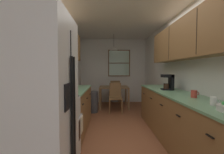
# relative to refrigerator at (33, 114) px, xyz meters

# --- Properties ---
(ground_plane) EXTENTS (12.00, 12.00, 0.00)m
(ground_plane) POSITION_rel_refrigerator_xyz_m (0.95, 2.22, -0.91)
(ground_plane) COLOR brown
(wall_left) EXTENTS (0.10, 9.00, 2.55)m
(wall_left) POSITION_rel_refrigerator_xyz_m (-0.40, 2.22, 0.37)
(wall_left) COLOR silver
(wall_left) RESTS_ON ground
(wall_right) EXTENTS (0.10, 9.00, 2.55)m
(wall_right) POSITION_rel_refrigerator_xyz_m (2.30, 2.22, 0.37)
(wall_right) COLOR silver
(wall_right) RESTS_ON ground
(wall_back) EXTENTS (4.40, 0.10, 2.55)m
(wall_back) POSITION_rel_refrigerator_xyz_m (0.95, 4.87, 0.37)
(wall_back) COLOR silver
(wall_back) RESTS_ON ground
(ceiling_slab) EXTENTS (4.40, 9.00, 0.08)m
(ceiling_slab) POSITION_rel_refrigerator_xyz_m (0.95, 2.22, 1.68)
(ceiling_slab) COLOR white
(refrigerator) EXTENTS (0.74, 0.72, 1.82)m
(refrigerator) POSITION_rel_refrigerator_xyz_m (0.00, 0.00, 0.00)
(refrigerator) COLOR white
(refrigerator) RESTS_ON ground
(stove_range) EXTENTS (0.66, 0.62, 1.10)m
(stove_range) POSITION_rel_refrigerator_xyz_m (-0.05, 0.69, -0.44)
(stove_range) COLOR white
(stove_range) RESTS_ON ground
(microwave_over_range) EXTENTS (0.39, 0.61, 0.34)m
(microwave_over_range) POSITION_rel_refrigerator_xyz_m (-0.16, 0.69, 0.79)
(microwave_over_range) COLOR silver
(counter_left) EXTENTS (0.64, 1.79, 0.90)m
(counter_left) POSITION_rel_refrigerator_xyz_m (-0.05, 1.90, -0.46)
(counter_left) COLOR brown
(counter_left) RESTS_ON ground
(upper_cabinets_left) EXTENTS (0.33, 1.87, 0.66)m
(upper_cabinets_left) POSITION_rel_refrigerator_xyz_m (-0.19, 1.85, 0.97)
(upper_cabinets_left) COLOR brown
(counter_right) EXTENTS (0.64, 3.22, 0.90)m
(counter_right) POSITION_rel_refrigerator_xyz_m (1.95, 1.21, -0.46)
(counter_right) COLOR brown
(counter_right) RESTS_ON ground
(upper_cabinets_right) EXTENTS (0.33, 2.90, 0.69)m
(upper_cabinets_right) POSITION_rel_refrigerator_xyz_m (2.09, 1.16, 0.94)
(upper_cabinets_right) COLOR brown
(dining_table) EXTENTS (0.99, 0.80, 0.73)m
(dining_table) POSITION_rel_refrigerator_xyz_m (0.92, 3.90, -0.29)
(dining_table) COLOR brown
(dining_table) RESTS_ON ground
(dining_chair_near) EXTENTS (0.41, 0.41, 0.90)m
(dining_chair_near) POSITION_rel_refrigerator_xyz_m (0.95, 3.30, -0.41)
(dining_chair_near) COLOR brown
(dining_chair_near) RESTS_ON ground
(dining_chair_far) EXTENTS (0.43, 0.43, 0.90)m
(dining_chair_far) POSITION_rel_refrigerator_xyz_m (0.99, 4.51, -0.41)
(dining_chair_far) COLOR brown
(dining_chair_far) RESTS_ON ground
(pendant_light) EXTENTS (0.27, 0.27, 0.57)m
(pendant_light) POSITION_rel_refrigerator_xyz_m (0.92, 3.90, 1.13)
(pendant_light) COLOR black
(back_window) EXTENTS (0.88, 0.05, 1.07)m
(back_window) POSITION_rel_refrigerator_xyz_m (1.17, 4.80, 0.68)
(back_window) COLOR brown
(trash_bin) EXTENTS (0.32, 0.32, 0.65)m
(trash_bin) POSITION_rel_refrigerator_xyz_m (0.25, 3.33, -0.59)
(trash_bin) COLOR #3F3F42
(trash_bin) RESTS_ON ground
(storage_canister) EXTENTS (0.12, 0.12, 0.16)m
(storage_canister) POSITION_rel_refrigerator_xyz_m (-0.05, 1.23, 0.07)
(storage_canister) COLOR #D84C19
(storage_canister) RESTS_ON counter_left
(dish_towel) EXTENTS (0.02, 0.16, 0.24)m
(dish_towel) POSITION_rel_refrigerator_xyz_m (0.31, 0.85, -0.41)
(dish_towel) COLOR beige
(coffee_maker) EXTENTS (0.22, 0.18, 0.32)m
(coffee_maker) POSITION_rel_refrigerator_xyz_m (1.96, 1.71, 0.16)
(coffee_maker) COLOR black
(coffee_maker) RESTS_ON counter_right
(mug_by_coffeemaker) EXTENTS (0.11, 0.08, 0.10)m
(mug_by_coffeemaker) POSITION_rel_refrigerator_xyz_m (1.93, 0.30, 0.04)
(mug_by_coffeemaker) COLOR white
(mug_by_coffeemaker) RESTS_ON counter_right
(mug_spare) EXTENTS (0.12, 0.09, 0.11)m
(mug_spare) POSITION_rel_refrigerator_xyz_m (1.99, 0.82, 0.05)
(mug_spare) COLOR #BF3F33
(mug_spare) RESTS_ON counter_right
(table_serving_bowl) EXTENTS (0.21, 0.21, 0.06)m
(table_serving_bowl) POSITION_rel_refrigerator_xyz_m (0.91, 3.94, -0.14)
(table_serving_bowl) COLOR silver
(table_serving_bowl) RESTS_ON dining_table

